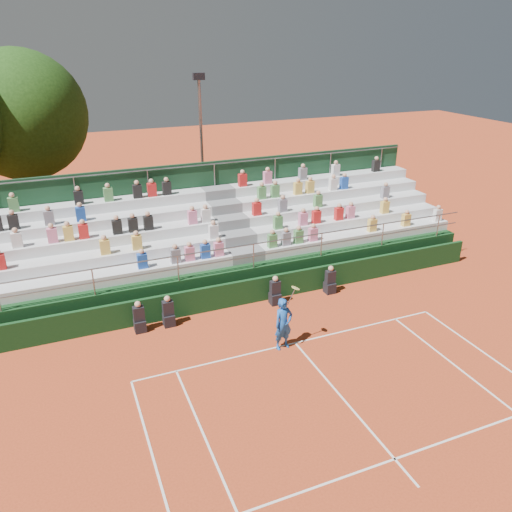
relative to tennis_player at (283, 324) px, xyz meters
name	(u,v)px	position (x,y,z in m)	size (l,w,h in m)	color
ground	(295,343)	(0.50, 0.07, -0.91)	(90.00, 90.00, 0.00)	#BB431F
courtside_wall	(259,289)	(0.50, 3.27, -0.41)	(20.00, 0.15, 1.00)	black
line_officials	(233,301)	(-0.75, 2.82, -0.44)	(8.02, 0.40, 1.19)	black
grandstand	(230,246)	(0.49, 6.51, 0.16)	(20.00, 5.20, 4.40)	black
tennis_player	(283,324)	(0.00, 0.00, 0.00)	(0.89, 0.53, 2.22)	blue
tree_east	(22,116)	(-7.25, 14.93, 5.07)	(6.28, 6.28, 9.13)	#362413
floodlight_mast	(201,138)	(1.28, 13.12, 3.69)	(0.60, 0.25, 7.86)	gray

